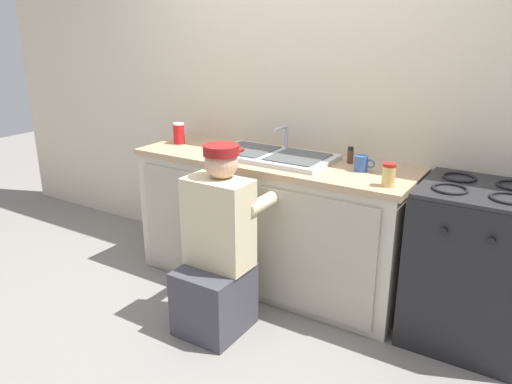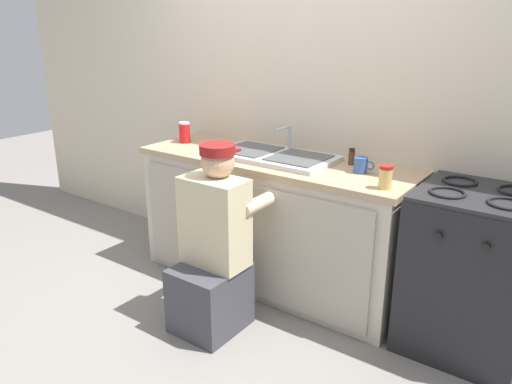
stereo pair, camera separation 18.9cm
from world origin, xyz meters
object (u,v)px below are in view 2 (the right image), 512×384
Objects in this scene: plumber_person at (213,255)px; spice_bottle_pepper at (352,157)px; soda_cup_red at (185,133)px; sink_double_basin at (274,155)px; condiment_jar at (386,177)px; coffee_mug at (361,165)px; stove_range at (470,272)px.

plumber_person is 10.52× the size of spice_bottle_pepper.
spice_bottle_pepper is (1.27, 0.16, -0.02)m from soda_cup_red.
condiment_jar is at bearing -12.22° from sink_double_basin.
sink_double_basin is 0.85m from condiment_jar.
coffee_mug is at bearing -46.61° from spice_bottle_pepper.
coffee_mug is 0.18m from spice_bottle_pepper.
soda_cup_red is 1.21× the size of coffee_mug.
soda_cup_red is 1.63m from condiment_jar.
soda_cup_red is at bearing -179.22° from sink_double_basin.
soda_cup_red is at bearing 174.01° from condiment_jar.
condiment_jar reaches higher than spice_bottle_pepper.
sink_double_basin is 7.62× the size of spice_bottle_pepper.
soda_cup_red is at bearing 141.33° from plumber_person.
condiment_jar is (0.83, -0.18, 0.05)m from sink_double_basin.
coffee_mug is at bearing 1.24° from soda_cup_red.
stove_range is at bearing -0.10° from sink_double_basin.
soda_cup_red is at bearing -179.77° from stove_range.
stove_range is 7.23× the size of condiment_jar.
stove_range is 1.42m from plumber_person.
spice_bottle_pepper is at bearing 60.47° from plumber_person.
sink_double_basin is 0.86× the size of stove_range.
coffee_mug is at bearing 49.32° from plumber_person.
plumber_person is 1.07m from condiment_jar.
condiment_jar is 1.22× the size of spice_bottle_pepper.
plumber_person is 8.76× the size of coffee_mug.
spice_bottle_pepper is at bearing 17.41° from sink_double_basin.
soda_cup_red is 1.28m from spice_bottle_pepper.
soda_cup_red is at bearing -172.74° from spice_bottle_pepper.
spice_bottle_pepper reaches higher than stove_range.
sink_double_basin is 6.35× the size of coffee_mug.
stove_range is 8.81× the size of spice_bottle_pepper.
condiment_jar is (1.62, -0.17, -0.01)m from soda_cup_red.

